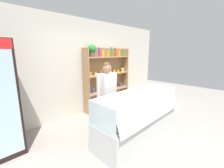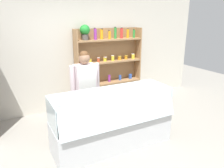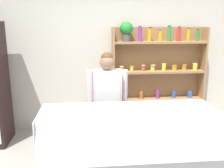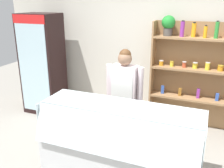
% 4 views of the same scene
% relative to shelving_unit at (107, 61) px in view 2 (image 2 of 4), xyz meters
% --- Properties ---
extents(ground_plane, '(12.00, 12.00, 0.00)m').
position_rel_shelving_unit_xyz_m(ground_plane, '(-0.63, -1.81, -1.11)').
color(ground_plane, gray).
extents(back_wall, '(6.80, 0.10, 2.70)m').
position_rel_shelving_unit_xyz_m(back_wall, '(-0.63, 0.20, 0.24)').
color(back_wall, beige).
rests_on(back_wall, ground).
extents(shelving_unit, '(1.71, 0.29, 2.00)m').
position_rel_shelving_unit_xyz_m(shelving_unit, '(0.00, 0.00, 0.00)').
color(shelving_unit, '#9E754C').
rests_on(shelving_unit, ground).
extents(deli_display_case, '(2.04, 0.74, 1.01)m').
position_rel_shelving_unit_xyz_m(deli_display_case, '(-0.79, -1.81, -0.80)').
color(deli_display_case, silver).
rests_on(deli_display_case, ground).
extents(shop_clerk, '(0.58, 0.25, 1.58)m').
position_rel_shelving_unit_xyz_m(shop_clerk, '(-0.98, -1.08, -0.19)').
color(shop_clerk, '#4C4233').
rests_on(shop_clerk, ground).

